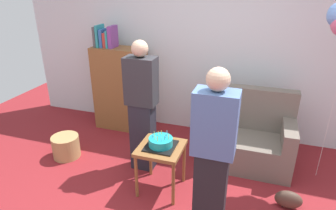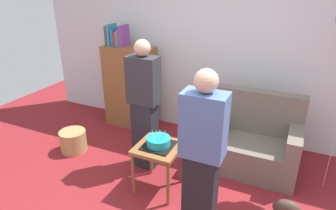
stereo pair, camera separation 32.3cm
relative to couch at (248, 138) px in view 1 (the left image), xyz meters
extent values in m
cube|color=silver|center=(-0.68, 0.74, 1.01)|extent=(6.00, 0.10, 2.70)
cube|color=#6B6056|center=(0.00, -0.06, -0.14)|extent=(1.10, 0.70, 0.40)
cube|color=#6B6056|center=(0.00, 0.21, 0.34)|extent=(1.10, 0.16, 0.56)
cube|color=#6B6056|center=(-0.47, -0.06, 0.18)|extent=(0.16, 0.70, 0.24)
cube|color=#6B6056|center=(0.47, -0.06, 0.18)|extent=(0.16, 0.70, 0.24)
cube|color=brown|center=(-1.99, 0.38, 0.31)|extent=(0.80, 0.36, 1.30)
cube|color=#4C4C51|center=(-2.32, 0.38, 1.11)|extent=(0.04, 0.24, 0.29)
cube|color=teal|center=(-2.27, 0.38, 1.12)|extent=(0.04, 0.23, 0.32)
cube|color=#3366B7|center=(-2.22, 0.38, 1.09)|extent=(0.05, 0.20, 0.26)
cube|color=red|center=(-2.17, 0.38, 1.07)|extent=(0.05, 0.19, 0.21)
cube|color=teal|center=(-2.12, 0.38, 1.08)|extent=(0.03, 0.22, 0.25)
cube|color=#7F3D93|center=(-2.06, 0.38, 1.12)|extent=(0.06, 0.23, 0.31)
cube|color=brown|center=(-0.88, -0.89, 0.20)|extent=(0.48, 0.48, 0.04)
cylinder|color=brown|center=(-1.09, -1.10, -0.08)|extent=(0.04, 0.04, 0.52)
cylinder|color=brown|center=(-0.67, -1.10, -0.08)|extent=(0.04, 0.04, 0.52)
cylinder|color=brown|center=(-1.09, -0.68, -0.08)|extent=(0.04, 0.04, 0.52)
cylinder|color=brown|center=(-0.67, -0.68, -0.08)|extent=(0.04, 0.04, 0.52)
cube|color=black|center=(-0.88, -0.89, 0.23)|extent=(0.32, 0.32, 0.02)
cylinder|color=teal|center=(-0.88, -0.89, 0.28)|extent=(0.26, 0.26, 0.09)
cylinder|color=#F2CC4C|center=(-0.79, -0.89, 0.36)|extent=(0.01, 0.01, 0.06)
cylinder|color=#66B2E5|center=(-0.83, -0.86, 0.35)|extent=(0.01, 0.01, 0.05)
cylinder|color=#66B2E5|center=(-0.83, -0.81, 0.36)|extent=(0.01, 0.01, 0.06)
cylinder|color=#F2CC4C|center=(-0.90, -0.82, 0.35)|extent=(0.01, 0.01, 0.05)
cylinder|color=#F2CC4C|center=(-0.92, -0.84, 0.35)|extent=(0.01, 0.01, 0.05)
cylinder|color=#F2CC4C|center=(-0.96, -0.88, 0.35)|extent=(0.01, 0.01, 0.06)
cylinder|color=#66B2E5|center=(-0.96, -0.92, 0.35)|extent=(0.01, 0.01, 0.05)
cylinder|color=#F2CC4C|center=(-0.92, -0.95, 0.35)|extent=(0.01, 0.01, 0.05)
cylinder|color=#F2CC4C|center=(-0.89, -0.97, 0.36)|extent=(0.01, 0.01, 0.06)
cylinder|color=#66B2E5|center=(-0.85, -0.96, 0.35)|extent=(0.01, 0.01, 0.05)
cylinder|color=#66B2E5|center=(-0.82, -0.93, 0.35)|extent=(0.01, 0.01, 0.05)
cube|color=#23232D|center=(-1.23, -0.55, 0.10)|extent=(0.28, 0.20, 0.88)
cube|color=#2D2D33|center=(-1.23, -0.55, 0.82)|extent=(0.36, 0.22, 0.56)
sphere|color=#D1A889|center=(-1.23, -0.55, 1.19)|extent=(0.19, 0.19, 0.19)
cube|color=black|center=(-0.25, -1.33, 0.10)|extent=(0.28, 0.20, 0.88)
cube|color=#4C6BA3|center=(-0.25, -1.33, 0.82)|extent=(0.36, 0.22, 0.56)
sphere|color=#D1A889|center=(-0.25, -1.33, 1.19)|extent=(0.19, 0.19, 0.19)
cylinder|color=#A88451|center=(-2.33, -0.66, -0.19)|extent=(0.36, 0.36, 0.30)
ellipsoid|color=#473328|center=(0.50, -0.76, -0.24)|extent=(0.28, 0.14, 0.20)
cylinder|color=silver|center=(0.86, -0.06, 0.59)|extent=(0.00, 0.00, 1.86)
camera|label=1|loc=(0.06, -3.46, 1.90)|focal=31.27mm
camera|label=2|loc=(0.36, -3.34, 1.90)|focal=31.27mm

